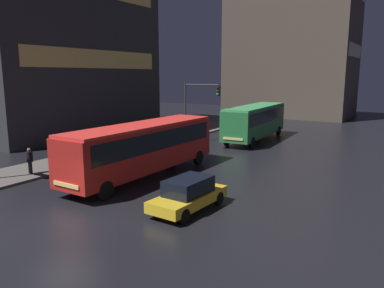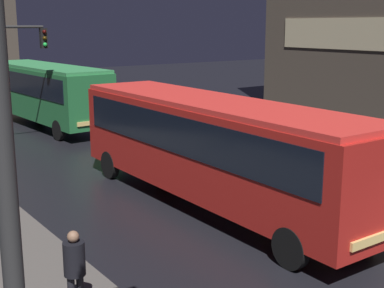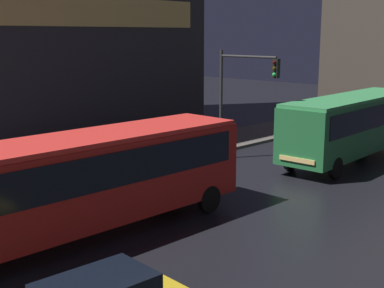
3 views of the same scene
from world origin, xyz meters
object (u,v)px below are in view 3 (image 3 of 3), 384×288
(bus_far, at_px, (353,121))
(traffic_light_main, at_px, (241,86))
(bus_near, at_px, (85,175))
(pedestrian_mid, at_px, (88,145))

(bus_far, height_order, traffic_light_main, traffic_light_main)
(bus_near, relative_size, traffic_light_main, 2.11)
(pedestrian_mid, bearing_deg, traffic_light_main, -30.00)
(pedestrian_mid, distance_m, traffic_light_main, 8.09)
(bus_near, bearing_deg, traffic_light_main, -75.04)
(bus_near, bearing_deg, pedestrian_mid, -34.58)
(pedestrian_mid, bearing_deg, bus_near, -117.49)
(pedestrian_mid, xyz_separation_m, traffic_light_main, (4.65, 6.01, 2.76))
(bus_far, relative_size, pedestrian_mid, 6.69)
(bus_far, relative_size, traffic_light_main, 1.94)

